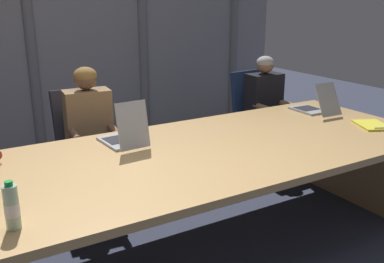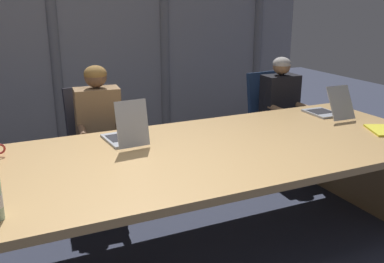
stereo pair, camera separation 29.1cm
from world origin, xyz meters
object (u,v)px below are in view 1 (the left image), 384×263
object	(u,v)px
office_chair_left_mid	(87,160)
water_bottle_primary	(12,207)
laptop_left_mid	(124,136)
laptop_center	(315,107)
office_chair_center	(257,128)
person_center	(269,105)
spiral_notepad	(372,125)
person_left_mid	(91,130)

from	to	relation	value
office_chair_left_mid	water_bottle_primary	xyz separation A→B (m)	(-0.84, -1.66, 0.48)
laptop_left_mid	water_bottle_primary	bearing A→B (deg)	129.43
laptop_center	office_chair_center	world-z (taller)	laptop_center
laptop_center	office_chair_left_mid	size ratio (longest dim) A/B	0.47
person_center	spiral_notepad	xyz separation A→B (m)	(0.04, -1.24, 0.09)
laptop_left_mid	person_center	size ratio (longest dim) A/B	0.36
laptop_center	person_left_mid	bearing A→B (deg)	71.79
laptop_center	person_center	xyz separation A→B (m)	(0.04, 0.68, -0.14)
laptop_left_mid	office_chair_center	bearing A→B (deg)	-70.68
laptop_center	water_bottle_primary	world-z (taller)	laptop_center
office_chair_left_mid	person_left_mid	distance (m)	0.35
office_chair_left_mid	person_left_mid	bearing A→B (deg)	-2.21
office_chair_center	person_center	size ratio (longest dim) A/B	0.84
laptop_left_mid	person_left_mid	world-z (taller)	person_left_mid
office_chair_center	spiral_notepad	bearing A→B (deg)	-3.68
laptop_left_mid	person_left_mid	xyz separation A→B (m)	(-0.04, 0.66, -0.12)
person_center	water_bottle_primary	distance (m)	3.15
office_chair_center	water_bottle_primary	world-z (taller)	office_chair_center
office_chair_left_mid	office_chair_center	size ratio (longest dim) A/B	1.00
laptop_center	office_chair_left_mid	distance (m)	2.10
person_center	water_bottle_primary	size ratio (longest dim) A/B	5.03
person_left_mid	water_bottle_primary	bearing A→B (deg)	-23.85
spiral_notepad	person_center	bearing A→B (deg)	116.34
office_chair_center	spiral_notepad	xyz separation A→B (m)	(0.05, -1.41, 0.38)
office_chair_center	office_chair_left_mid	bearing A→B (deg)	-95.54
laptop_left_mid	spiral_notepad	size ratio (longest dim) A/B	1.15
laptop_center	water_bottle_primary	bearing A→B (deg)	108.46
person_center	spiral_notepad	world-z (taller)	person_center
office_chair_center	person_left_mid	xyz separation A→B (m)	(-1.91, -0.16, 0.31)
laptop_left_mid	laptop_center	xyz separation A→B (m)	(1.84, -0.03, -0.01)
laptop_left_mid	laptop_center	world-z (taller)	laptop_left_mid
laptop_center	spiral_notepad	bearing A→B (deg)	-170.03
spiral_notepad	person_left_mid	bearing A→B (deg)	172.13
person_left_mid	person_center	world-z (taller)	person_left_mid
laptop_center	water_bottle_primary	distance (m)	2.84
laptop_center	office_chair_center	distance (m)	0.95
person_center	water_bottle_primary	world-z (taller)	person_center
laptop_left_mid	water_bottle_primary	size ratio (longest dim) A/B	1.82
office_chair_left_mid	spiral_notepad	distance (m)	2.44
laptop_center	person_center	distance (m)	0.69
laptop_left_mid	spiral_notepad	xyz separation A→B (m)	(1.92, -0.59, -0.06)
spiral_notepad	laptop_center	bearing A→B (deg)	122.79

